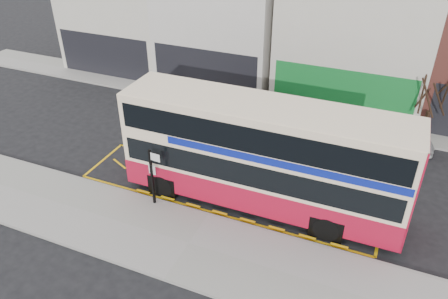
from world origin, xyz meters
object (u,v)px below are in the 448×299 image
at_px(street_tree_left, 94,18).
at_px(street_tree_right, 436,87).
at_px(bus_stop_post, 153,172).
at_px(car_silver, 155,96).
at_px(car_white, 392,140).
at_px(double_decker_bus, 264,154).
at_px(car_grey, 270,107).

bearing_deg(street_tree_left, street_tree_right, -4.46).
distance_m(bus_stop_post, street_tree_left, 18.11).
height_order(car_silver, car_white, car_white).
relative_size(double_decker_bus, car_grey, 2.92).
distance_m(double_decker_bus, bus_stop_post, 4.82).
xyz_separation_m(street_tree_left, street_tree_right, (23.34, -1.82, -0.73)).
relative_size(bus_stop_post, car_white, 0.64).
xyz_separation_m(bus_stop_post, car_white, (9.29, 9.11, -1.21)).
xyz_separation_m(car_grey, street_tree_right, (8.80, 0.86, 2.49)).
relative_size(car_white, street_tree_right, 0.94).
xyz_separation_m(double_decker_bus, street_tree_right, (6.57, 9.02, 0.61)).
bearing_deg(double_decker_bus, street_tree_left, 146.71).
distance_m(bus_stop_post, car_grey, 10.52).
relative_size(double_decker_bus, street_tree_left, 2.14).
bearing_deg(car_white, street_tree_left, 64.39).
xyz_separation_m(bus_stop_post, street_tree_left, (-12.49, 12.94, 2.07)).
bearing_deg(street_tree_right, double_decker_bus, -126.06).
height_order(double_decker_bus, car_grey, double_decker_bus).
height_order(car_grey, street_tree_right, street_tree_right).
height_order(car_silver, street_tree_left, street_tree_left).
height_order(car_white, street_tree_left, street_tree_left).
bearing_deg(car_silver, car_white, -99.16).
bearing_deg(car_white, car_grey, 65.37).
distance_m(car_grey, car_white, 7.34).
height_order(car_silver, car_grey, car_grey).
distance_m(car_white, street_tree_left, 22.36).
bearing_deg(street_tree_right, car_silver, -172.51).
xyz_separation_m(bus_stop_post, street_tree_right, (10.84, 11.12, 1.33)).
bearing_deg(car_silver, street_tree_right, -92.11).
bearing_deg(bus_stop_post, car_silver, 124.40).
bearing_deg(car_grey, street_tree_right, -97.78).
xyz_separation_m(car_silver, car_grey, (7.34, 1.26, 0.06)).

